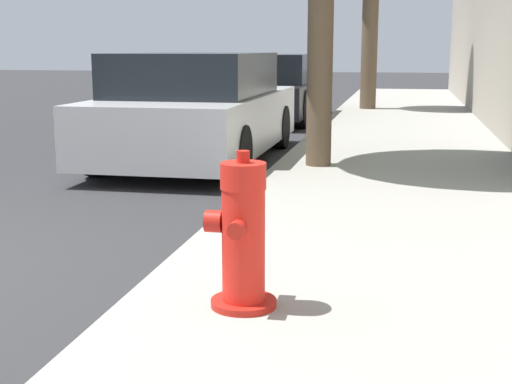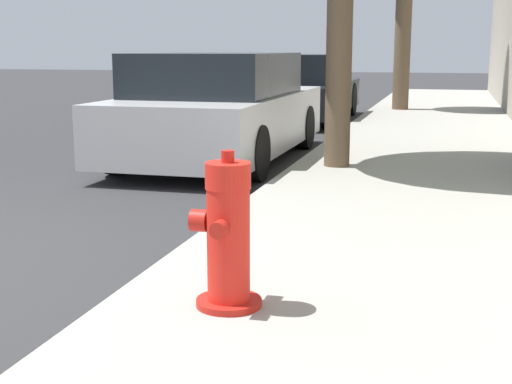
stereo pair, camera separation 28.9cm
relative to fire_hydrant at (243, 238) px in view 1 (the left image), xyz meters
name	(u,v)px [view 1 (the left image)]	position (x,y,z in m)	size (l,w,h in m)	color
sidewalk_slab	(391,311)	(0.74, 0.26, -0.43)	(2.77, 40.00, 0.13)	#99968E
fire_hydrant	(243,238)	(0.00, 0.00, 0.00)	(0.36, 0.36, 0.80)	red
parked_car_near	(198,110)	(-1.78, 5.33, 0.17)	(1.83, 4.29, 1.36)	#B7B7BC
parked_car_mid	(269,88)	(-1.86, 10.64, 0.15)	(1.85, 4.29, 1.30)	black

